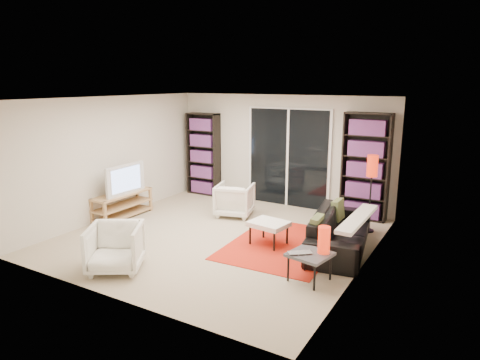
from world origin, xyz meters
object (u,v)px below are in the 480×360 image
at_px(tv_stand, 122,204).
at_px(armchair_front, 115,248).
at_px(bookshelf_left, 203,154).
at_px(ottoman, 269,225).
at_px(floor_lamp, 372,174).
at_px(bookshelf_right, 365,167).
at_px(sofa, 340,231).
at_px(armchair_back, 235,200).
at_px(side_table, 310,256).

relative_size(tv_stand, armchair_front, 1.77).
bearing_deg(bookshelf_left, armchair_front, -71.72).
height_order(ottoman, floor_lamp, floor_lamp).
bearing_deg(tv_stand, bookshelf_right, 29.22).
xyz_separation_m(bookshelf_left, sofa, (3.94, -1.79, -0.67)).
bearing_deg(floor_lamp, ottoman, -130.63).
distance_m(sofa, floor_lamp, 1.34).
xyz_separation_m(bookshelf_left, armchair_front, (1.39, -4.22, -0.63)).
bearing_deg(sofa, ottoman, 101.70).
relative_size(tv_stand, armchair_back, 1.83).
xyz_separation_m(tv_stand, ottoman, (3.21, 0.14, 0.08)).
distance_m(armchair_front, floor_lamp, 4.51).
height_order(armchair_front, floor_lamp, floor_lamp).
xyz_separation_m(armchair_back, ottoman, (1.31, -1.09, 0.02)).
height_order(bookshelf_right, tv_stand, bookshelf_right).
distance_m(tv_stand, ottoman, 3.21).
bearing_deg(armchair_back, bookshelf_left, -51.69).
bearing_deg(sofa, tv_stand, 87.91).
height_order(bookshelf_left, ottoman, bookshelf_left).
distance_m(bookshelf_left, armchair_front, 4.48).
bearing_deg(ottoman, bookshelf_right, 65.80).
bearing_deg(bookshelf_left, sofa, -24.37).
bearing_deg(bookshelf_left, tv_stand, -98.50).
height_order(bookshelf_right, armchair_back, bookshelf_right).
distance_m(tv_stand, armchair_back, 2.26).
bearing_deg(ottoman, armchair_front, -126.13).
relative_size(armchair_front, ottoman, 1.13).
xyz_separation_m(ottoman, side_table, (1.08, -0.92, 0.01)).
relative_size(bookshelf_right, floor_lamp, 1.49).
relative_size(armchair_back, armchair_front, 0.97).
distance_m(side_table, floor_lamp, 2.52).
bearing_deg(bookshelf_right, bookshelf_left, 180.00).
bearing_deg(bookshelf_left, bookshelf_right, -0.00).
relative_size(bookshelf_right, side_table, 3.44).
distance_m(armchair_back, floor_lamp, 2.73).
bearing_deg(side_table, ottoman, 139.67).
height_order(bookshelf_left, tv_stand, bookshelf_left).
bearing_deg(armchair_front, bookshelf_left, 76.41).
bearing_deg(armchair_back, side_table, 124.38).
xyz_separation_m(side_table, floor_lamp, (0.20, 2.41, 0.72)).
xyz_separation_m(bookshelf_right, armchair_front, (-2.46, -4.21, -0.71)).
bearing_deg(tv_stand, bookshelf_left, 81.50).
bearing_deg(tv_stand, armchair_front, -46.92).
xyz_separation_m(armchair_back, armchair_front, (-0.15, -3.09, 0.01)).
relative_size(side_table, floor_lamp, 0.43).
height_order(sofa, armchair_front, armchair_front).
distance_m(bookshelf_right, ottoman, 2.52).
distance_m(armchair_front, side_table, 2.77).
bearing_deg(bookshelf_right, armchair_front, -120.24).
xyz_separation_m(bookshelf_left, ottoman, (2.86, -2.21, -0.63)).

